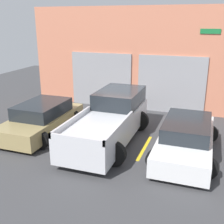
# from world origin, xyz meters

# --- Properties ---
(ground_plane) EXTENTS (28.00, 28.00, 0.00)m
(ground_plane) POSITION_xyz_m (0.00, 0.00, 0.00)
(ground_plane) COLOR #3D3D3F
(shophouse_building) EXTENTS (12.05, 0.68, 5.24)m
(shophouse_building) POSITION_xyz_m (-0.01, 3.29, 2.58)
(shophouse_building) COLOR #D17A5B
(shophouse_building) RESTS_ON ground
(pickup_truck) EXTENTS (2.48, 5.36, 1.77)m
(pickup_truck) POSITION_xyz_m (0.00, -1.36, 0.84)
(pickup_truck) COLOR silver
(pickup_truck) RESTS_ON ground
(sedan_white) EXTENTS (2.21, 4.57, 1.25)m
(sedan_white) POSITION_xyz_m (2.94, -1.63, 0.59)
(sedan_white) COLOR white
(sedan_white) RESTS_ON ground
(sedan_side) EXTENTS (2.26, 4.22, 1.31)m
(sedan_side) POSITION_xyz_m (-2.94, -1.63, 0.62)
(sedan_side) COLOR #9E8956
(sedan_side) RESTS_ON ground
(parking_stripe_far_left) EXTENTS (0.12, 2.20, 0.01)m
(parking_stripe_far_left) POSITION_xyz_m (-4.42, -1.66, 0.00)
(parking_stripe_far_left) COLOR gold
(parking_stripe_far_left) RESTS_ON ground
(parking_stripe_left) EXTENTS (0.12, 2.20, 0.01)m
(parking_stripe_left) POSITION_xyz_m (-1.47, -1.66, 0.00)
(parking_stripe_left) COLOR gold
(parking_stripe_left) RESTS_ON ground
(parking_stripe_centre) EXTENTS (0.12, 2.20, 0.01)m
(parking_stripe_centre) POSITION_xyz_m (1.47, -1.66, 0.00)
(parking_stripe_centre) COLOR gold
(parking_stripe_centre) RESTS_ON ground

